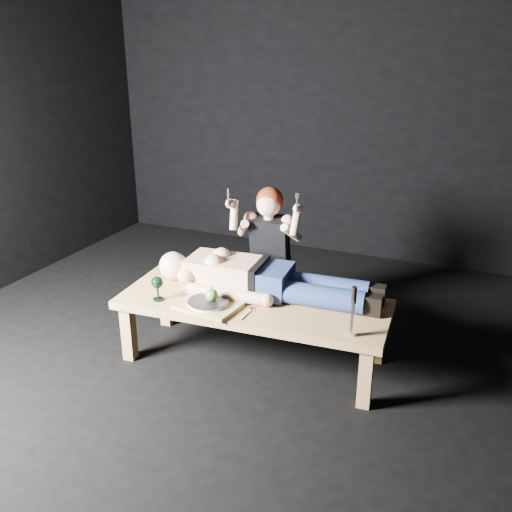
% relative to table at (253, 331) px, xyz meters
% --- Properties ---
extents(ground, '(5.00, 5.00, 0.00)m').
position_rel_table_xyz_m(ground, '(-0.03, -0.20, -0.23)').
color(ground, black).
rests_on(ground, ground).
extents(back_wall, '(5.00, 0.00, 5.00)m').
position_rel_table_xyz_m(back_wall, '(-0.03, 2.30, 1.27)').
color(back_wall, black).
rests_on(back_wall, ground).
extents(table, '(1.83, 0.79, 0.45)m').
position_rel_table_xyz_m(table, '(0.00, 0.00, 0.00)').
color(table, tan).
rests_on(table, ground).
extents(lying_man, '(1.81, 0.66, 0.26)m').
position_rel_table_xyz_m(lying_man, '(0.04, 0.14, 0.36)').
color(lying_man, '#E6AD90').
rests_on(lying_man, table).
extents(kneeling_woman, '(0.67, 0.74, 1.12)m').
position_rel_table_xyz_m(kneeling_woman, '(-0.12, 0.62, 0.33)').
color(kneeling_woman, black).
rests_on(kneeling_woman, ground).
extents(serving_tray, '(0.42, 0.33, 0.02)m').
position_rel_table_xyz_m(serving_tray, '(-0.23, -0.20, 0.24)').
color(serving_tray, tan).
rests_on(serving_tray, table).
extents(plate, '(0.29, 0.29, 0.02)m').
position_rel_table_xyz_m(plate, '(-0.23, -0.20, 0.26)').
color(plate, white).
rests_on(plate, serving_tray).
extents(apple, '(0.08, 0.08, 0.08)m').
position_rel_table_xyz_m(apple, '(-0.20, -0.19, 0.31)').
color(apple, '#468C21').
rests_on(apple, plate).
extents(goblet, '(0.09, 0.09, 0.17)m').
position_rel_table_xyz_m(goblet, '(-0.58, -0.24, 0.31)').
color(goblet, black).
rests_on(goblet, table).
extents(fork_flat, '(0.03, 0.19, 0.01)m').
position_rel_table_xyz_m(fork_flat, '(-0.38, -0.21, 0.23)').
color(fork_flat, '#B2B2B7').
rests_on(fork_flat, table).
extents(knife_flat, '(0.03, 0.19, 0.01)m').
position_rel_table_xyz_m(knife_flat, '(0.04, -0.19, 0.23)').
color(knife_flat, '#B2B2B7').
rests_on(knife_flat, table).
extents(spoon_flat, '(0.17, 0.12, 0.01)m').
position_rel_table_xyz_m(spoon_flat, '(-0.01, -0.09, 0.23)').
color(spoon_flat, '#B2B2B7').
rests_on(spoon_flat, table).
extents(carving_knife, '(0.04, 0.05, 0.31)m').
position_rel_table_xyz_m(carving_knife, '(0.72, -0.20, 0.38)').
color(carving_knife, '#B2B2B7').
rests_on(carving_knife, table).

